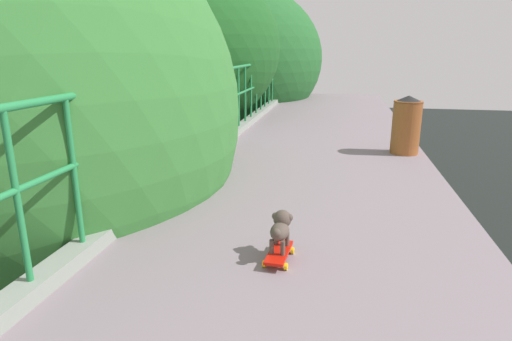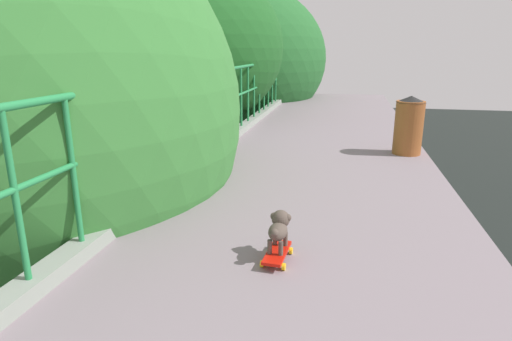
{
  "view_description": "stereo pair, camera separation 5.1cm",
  "coord_description": "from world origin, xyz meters",
  "px_view_note": "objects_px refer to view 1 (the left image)",
  "views": [
    {
      "loc": [
        1.69,
        0.52,
        7.61
      ],
      "look_at": [
        0.88,
        4.65,
        6.4
      ],
      "focal_mm": 29.9,
      "sensor_mm": 36.0,
      "label": 1
    },
    {
      "loc": [
        1.74,
        0.53,
        7.61
      ],
      "look_at": [
        0.88,
        4.65,
        6.4
      ],
      "focal_mm": 29.9,
      "sensor_mm": 36.0,
      "label": 2
    }
  ],
  "objects_px": {
    "city_bus": "(151,147)",
    "toy_skateboard": "(279,253)",
    "small_dog": "(281,227)",
    "litter_bin": "(406,124)"
  },
  "relations": [
    {
      "from": "city_bus",
      "to": "small_dog",
      "type": "bearing_deg",
      "value": -62.35
    },
    {
      "from": "toy_skateboard",
      "to": "litter_bin",
      "type": "xyz_separation_m",
      "value": [
        1.43,
        3.88,
        0.4
      ]
    },
    {
      "from": "small_dog",
      "to": "litter_bin",
      "type": "distance_m",
      "value": 4.07
    },
    {
      "from": "small_dog",
      "to": "litter_bin",
      "type": "xyz_separation_m",
      "value": [
        1.43,
        3.81,
        0.21
      ]
    },
    {
      "from": "toy_skateboard",
      "to": "small_dog",
      "type": "relative_size",
      "value": 1.23
    },
    {
      "from": "city_bus",
      "to": "toy_skateboard",
      "type": "bearing_deg",
      "value": -62.43
    },
    {
      "from": "toy_skateboard",
      "to": "litter_bin",
      "type": "distance_m",
      "value": 4.15
    },
    {
      "from": "city_bus",
      "to": "litter_bin",
      "type": "relative_size",
      "value": 12.58
    },
    {
      "from": "city_bus",
      "to": "toy_skateboard",
      "type": "distance_m",
      "value": 22.96
    },
    {
      "from": "toy_skateboard",
      "to": "small_dog",
      "type": "bearing_deg",
      "value": 87.77
    }
  ]
}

